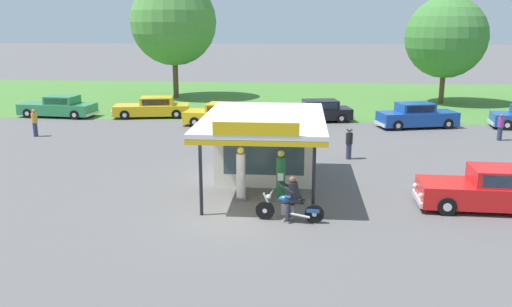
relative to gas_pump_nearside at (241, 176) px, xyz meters
name	(u,v)px	position (x,y,z in m)	size (l,w,h in m)	color
ground_plane	(232,215)	(-0.13, -1.75, -0.93)	(300.00, 300.00, 0.00)	#5B5959
grass_verge_strip	(275,97)	(-0.13, 28.25, -0.93)	(120.00, 24.00, 0.01)	#477A33
service_station_kiosk	(266,140)	(0.75, 2.80, 0.78)	(4.76, 7.44, 3.38)	silver
gas_pump_nearside	(241,176)	(0.00, 0.00, 0.00)	(0.44, 0.44, 2.04)	slate
gas_pump_offside	(281,178)	(1.50, 0.00, -0.05)	(0.44, 0.44, 1.94)	slate
motorcycle_with_rider	(291,203)	(1.93, -2.15, -0.28)	(2.31, 0.70, 1.58)	black
featured_classic_sedan	(494,190)	(9.14, -0.34, -0.22)	(5.35, 2.05, 1.55)	red
parked_car_back_row_centre_left	(225,115)	(-2.67, 14.68, -0.27)	(5.65, 2.48, 1.45)	gold
parked_car_back_row_far_right	(58,107)	(-14.92, 17.00, -0.26)	(5.56, 2.39, 1.50)	#2D844C
parked_car_back_row_centre_right	(417,116)	(9.56, 15.06, -0.21)	(5.34, 2.93, 1.58)	#19479E
parked_car_back_row_far_left	(315,111)	(3.15, 16.72, -0.26)	(5.41, 2.79, 1.44)	black
parked_car_back_row_left	(153,108)	(-8.20, 17.34, -0.27)	(5.58, 2.69, 1.43)	gold
bystander_chatting_near_pumps	(349,143)	(4.58, 6.55, -0.14)	(0.34, 0.34, 1.50)	#2D3351
bystander_leaning_by_kiosk	(501,127)	(13.47, 11.56, -0.14)	(0.34, 0.34, 1.52)	#2D3351
bystander_admiring_sedan	(35,122)	(-13.31, 10.36, -0.09)	(0.34, 0.34, 1.61)	#2D3351
tree_oak_left	(446,37)	(13.74, 25.91, 4.41)	(6.52, 6.52, 8.61)	brown
tree_oak_far_left	(174,22)	(-8.89, 27.42, 5.59)	(7.40, 7.40, 10.24)	brown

